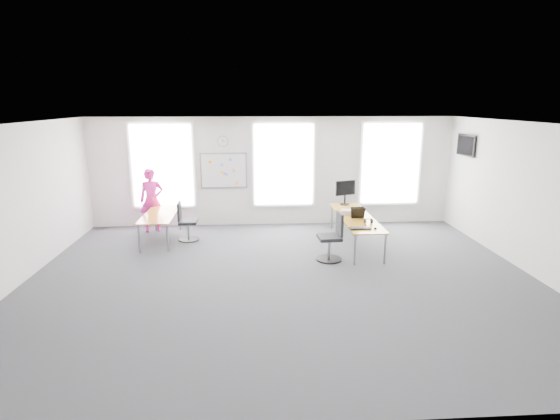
{
  "coord_description": "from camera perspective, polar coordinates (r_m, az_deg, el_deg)",
  "views": [
    {
      "loc": [
        -0.54,
        -7.98,
        3.38
      ],
      "look_at": [
        0.03,
        1.2,
        1.1
      ],
      "focal_mm": 28.0,
      "sensor_mm": 36.0,
      "label": 1
    }
  ],
  "objects": [
    {
      "name": "floor",
      "position": [
        8.69,
        0.31,
        -8.99
      ],
      "size": [
        10.0,
        10.0,
        0.0
      ],
      "primitive_type": "plane",
      "color": "#2B2C31",
      "rests_on": "ground"
    },
    {
      "name": "ceiling",
      "position": [
        8.01,
        0.34,
        11.2
      ],
      "size": [
        10.0,
        10.0,
        0.0
      ],
      "primitive_type": "plane",
      "rotation": [
        3.14,
        0.0,
        0.0
      ],
      "color": "silver",
      "rests_on": "ground"
    },
    {
      "name": "wall_back",
      "position": [
        12.14,
        -0.95,
        5.02
      ],
      "size": [
        10.0,
        0.0,
        10.0
      ],
      "primitive_type": "plane",
      "rotation": [
        1.57,
        0.0,
        0.0
      ],
      "color": "silver",
      "rests_on": "ground"
    },
    {
      "name": "wall_front",
      "position": [
        4.44,
        3.87,
        -11.22
      ],
      "size": [
        10.0,
        0.0,
        10.0
      ],
      "primitive_type": "plane",
      "rotation": [
        -1.57,
        0.0,
        0.0
      ],
      "color": "silver",
      "rests_on": "ground"
    },
    {
      "name": "wall_left",
      "position": [
        9.33,
        -31.98,
        0.15
      ],
      "size": [
        0.0,
        10.0,
        10.0
      ],
      "primitive_type": "plane",
      "rotation": [
        1.57,
        0.0,
        1.57
      ],
      "color": "silver",
      "rests_on": "ground"
    },
    {
      "name": "wall_right",
      "position": [
        9.9,
        30.6,
        1.01
      ],
      "size": [
        0.0,
        10.0,
        10.0
      ],
      "primitive_type": "plane",
      "rotation": [
        1.57,
        0.0,
        -1.57
      ],
      "color": "silver",
      "rests_on": "ground"
    },
    {
      "name": "window_left",
      "position": [
        12.32,
        -15.1,
        5.61
      ],
      "size": [
        1.6,
        0.06,
        2.2
      ],
      "primitive_type": "cube",
      "color": "white",
      "rests_on": "wall_back"
    },
    {
      "name": "window_mid",
      "position": [
        12.1,
        0.48,
        5.94
      ],
      "size": [
        1.6,
        0.06,
        2.2
      ],
      "primitive_type": "cube",
      "color": "white",
      "rests_on": "wall_back"
    },
    {
      "name": "window_right",
      "position": [
        12.66,
        14.22,
        5.88
      ],
      "size": [
        1.6,
        0.06,
        2.2
      ],
      "primitive_type": "cube",
      "color": "white",
      "rests_on": "wall_back"
    },
    {
      "name": "desk_right",
      "position": [
        10.69,
        9.86,
        -1.05
      ],
      "size": [
        0.77,
        2.88,
        0.7
      ],
      "color": "#C38B25",
      "rests_on": "ground"
    },
    {
      "name": "desk_left",
      "position": [
        11.22,
        -15.36,
        -0.73
      ],
      "size": [
        0.76,
        1.91,
        0.7
      ],
      "color": "#C38B25",
      "rests_on": "ground"
    },
    {
      "name": "chair_right",
      "position": [
        9.61,
        6.83,
        -3.84
      ],
      "size": [
        0.57,
        0.57,
        1.06
      ],
      "rotation": [
        0.0,
        0.0,
        -1.52
      ],
      "color": "black",
      "rests_on": "ground"
    },
    {
      "name": "chair_left",
      "position": [
        11.16,
        -12.2,
        -1.74
      ],
      "size": [
        0.52,
        0.52,
        0.98
      ],
      "rotation": [
        0.0,
        0.0,
        1.6
      ],
      "color": "black",
      "rests_on": "ground"
    },
    {
      "name": "person",
      "position": [
        12.05,
        -16.4,
        1.22
      ],
      "size": [
        0.7,
        0.55,
        1.7
      ],
      "primitive_type": "imported",
      "rotation": [
        0.0,
        0.0,
        0.25
      ],
      "color": "#DE1E95",
      "rests_on": "ground"
    },
    {
      "name": "whiteboard",
      "position": [
        12.12,
        -7.36,
        5.13
      ],
      "size": [
        1.2,
        0.03,
        0.9
      ],
      "primitive_type": "cube",
      "color": "silver",
      "rests_on": "wall_back"
    },
    {
      "name": "wall_clock",
      "position": [
        12.02,
        -7.48,
        8.9
      ],
      "size": [
        0.3,
        0.04,
        0.3
      ],
      "primitive_type": "cylinder",
      "rotation": [
        1.57,
        0.0,
        0.0
      ],
      "color": "gray",
      "rests_on": "wall_back"
    },
    {
      "name": "tv",
      "position": [
        12.32,
        23.16,
        7.79
      ],
      "size": [
        0.06,
        0.9,
        0.55
      ],
      "primitive_type": "cube",
      "color": "black",
      "rests_on": "wall_right"
    },
    {
      "name": "keyboard",
      "position": [
        9.63,
        10.42,
        -2.4
      ],
      "size": [
        0.48,
        0.2,
        0.02
      ],
      "primitive_type": "cube",
      "rotation": [
        0.0,
        0.0,
        0.07
      ],
      "color": "black",
      "rests_on": "desk_right"
    },
    {
      "name": "mouse",
      "position": [
        9.69,
        12.33,
        -2.33
      ],
      "size": [
        0.07,
        0.11,
        0.04
      ],
      "primitive_type": "ellipsoid",
      "rotation": [
        0.0,
        0.0,
        -0.01
      ],
      "color": "black",
      "rests_on": "desk_right"
    },
    {
      "name": "lens_cap",
      "position": [
        9.94,
        11.16,
        -1.96
      ],
      "size": [
        0.07,
        0.07,
        0.01
      ],
      "primitive_type": "cylinder",
      "rotation": [
        0.0,
        0.0,
        -0.11
      ],
      "color": "black",
      "rests_on": "desk_right"
    },
    {
      "name": "headphones",
      "position": [
        10.11,
        11.43,
        -1.41
      ],
      "size": [
        0.19,
        0.1,
        0.11
      ],
      "rotation": [
        0.0,
        0.0,
        0.16
      ],
      "color": "black",
      "rests_on": "desk_right"
    },
    {
      "name": "laptop_sleeve",
      "position": [
        10.49,
        10.13,
        -0.36
      ],
      "size": [
        0.33,
        0.2,
        0.26
      ],
      "rotation": [
        0.0,
        0.0,
        0.1
      ],
      "color": "black",
      "rests_on": "desk_right"
    },
    {
      "name": "paper_stack",
      "position": [
        10.81,
        8.92,
        -0.28
      ],
      "size": [
        0.37,
        0.3,
        0.11
      ],
      "primitive_type": "cube",
      "rotation": [
        0.0,
        0.0,
        -0.17
      ],
      "color": "beige",
      "rests_on": "desk_right"
    },
    {
      "name": "monitor",
      "position": [
        11.75,
        8.52,
        2.56
      ],
      "size": [
        0.57,
        0.25,
        0.66
      ],
      "rotation": [
        0.0,
        0.0,
        0.34
      ],
      "color": "black",
      "rests_on": "desk_right"
    }
  ]
}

